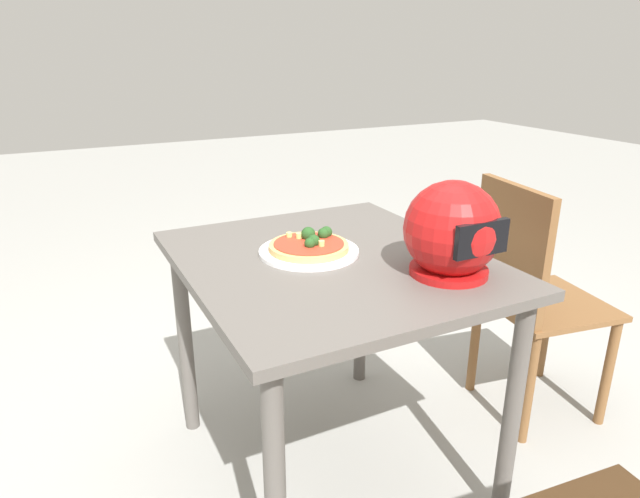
{
  "coord_description": "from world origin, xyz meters",
  "views": [
    {
      "loc": [
        0.72,
        1.35,
        1.33
      ],
      "look_at": [
        0.02,
        -0.03,
        0.77
      ],
      "focal_mm": 31.39,
      "sensor_mm": 36.0,
      "label": 1
    }
  ],
  "objects_px": {
    "motorcycle_helmet": "(452,231)",
    "chair_side": "(528,290)",
    "dining_table": "(331,289)",
    "pizza": "(310,244)"
  },
  "relations": [
    {
      "from": "motorcycle_helmet",
      "to": "chair_side",
      "type": "height_order",
      "value": "motorcycle_helmet"
    },
    {
      "from": "pizza",
      "to": "chair_side",
      "type": "distance_m",
      "value": 0.87
    },
    {
      "from": "dining_table",
      "to": "motorcycle_helmet",
      "type": "distance_m",
      "value": 0.41
    },
    {
      "from": "dining_table",
      "to": "chair_side",
      "type": "relative_size",
      "value": 1.06
    },
    {
      "from": "dining_table",
      "to": "motorcycle_helmet",
      "type": "bearing_deg",
      "value": 131.41
    },
    {
      "from": "motorcycle_helmet",
      "to": "chair_side",
      "type": "xyz_separation_m",
      "value": [
        -0.56,
        -0.21,
        -0.37
      ]
    },
    {
      "from": "pizza",
      "to": "motorcycle_helmet",
      "type": "distance_m",
      "value": 0.42
    },
    {
      "from": "motorcycle_helmet",
      "to": "chair_side",
      "type": "distance_m",
      "value": 0.7
    },
    {
      "from": "motorcycle_helmet",
      "to": "chair_side",
      "type": "bearing_deg",
      "value": -159.04
    },
    {
      "from": "pizza",
      "to": "motorcycle_helmet",
      "type": "height_order",
      "value": "motorcycle_helmet"
    }
  ]
}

